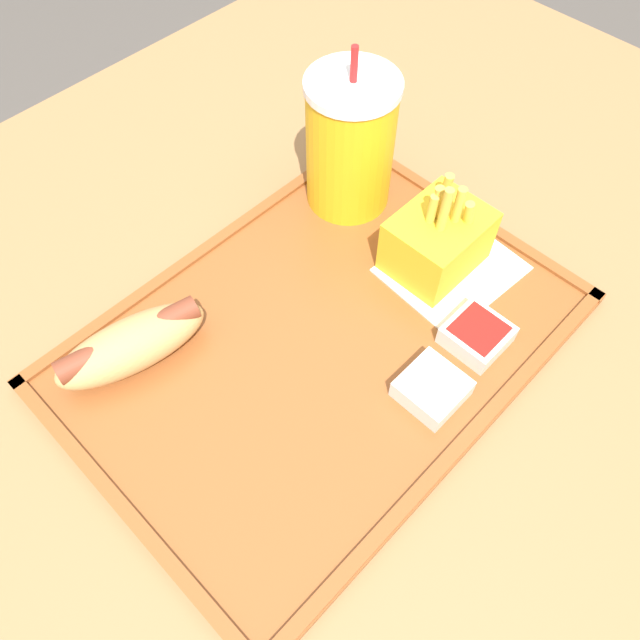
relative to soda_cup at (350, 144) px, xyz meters
name	(u,v)px	position (x,y,z in m)	size (l,w,h in m)	color
ground_plane	(315,547)	(-0.17, -0.11, -0.80)	(8.00, 8.00, 0.00)	#4C4742
dining_table	(313,483)	(-0.17, -0.11, -0.44)	(1.33, 1.02, 0.72)	olive
food_tray	(320,340)	(-0.15, -0.11, -0.08)	(0.46, 0.33, 0.01)	brown
paper_napkin	(452,269)	(0.00, -0.15, -0.07)	(0.13, 0.12, 0.00)	white
soda_cup	(350,144)	(0.00, 0.00, 0.00)	(0.09, 0.09, 0.18)	gold
hot_dog_far	(131,344)	(-0.29, 0.00, -0.05)	(0.15, 0.08, 0.05)	tan
fries_carton	(438,240)	(-0.01, -0.13, -0.04)	(0.09, 0.07, 0.11)	gold
sauce_cup_mayo	(432,388)	(-0.13, -0.22, -0.06)	(0.05, 0.05, 0.02)	silver
sauce_cup_ketchup	(477,335)	(-0.06, -0.21, -0.06)	(0.05, 0.05, 0.02)	silver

